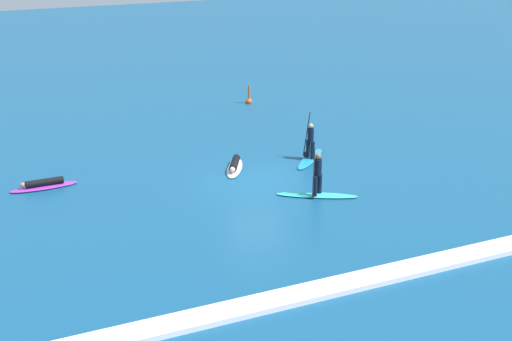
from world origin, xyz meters
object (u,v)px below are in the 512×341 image
object	(u,v)px
marker_buoy	(249,100)
surfer_on_purple_board	(44,185)
surfer_on_teal_board	(317,186)
surfer_on_blue_board	(310,152)
surfer_on_white_board	(235,166)

from	to	relation	value
marker_buoy	surfer_on_purple_board	bearing A→B (deg)	-145.79
surfer_on_teal_board	marker_buoy	world-z (taller)	surfer_on_teal_board
surfer_on_blue_board	marker_buoy	bearing A→B (deg)	38.78
surfer_on_purple_board	surfer_on_teal_board	xyz separation A→B (m)	(10.03, -5.35, 0.32)
surfer_on_teal_board	surfer_on_blue_board	bearing A→B (deg)	-85.21
surfer_on_purple_board	surfer_on_blue_board	distance (m)	11.89
surfer_on_white_board	surfer_on_blue_board	bearing A→B (deg)	114.54
surfer_on_white_board	surfer_on_blue_board	xyz separation A→B (m)	(3.67, -0.26, 0.23)
marker_buoy	surfer_on_white_board	bearing A→B (deg)	-116.37
surfer_on_white_board	marker_buoy	xyz separation A→B (m)	(4.98, 10.04, 0.04)
surfer_on_purple_board	surfer_on_blue_board	bearing A→B (deg)	172.12
surfer_on_white_board	marker_buoy	distance (m)	11.21
surfer_on_blue_board	marker_buoy	xyz separation A→B (m)	(1.31, 10.30, -0.19)
surfer_on_teal_board	surfer_on_white_board	xyz separation A→B (m)	(-1.89, 4.23, -0.29)
surfer_on_teal_board	marker_buoy	distance (m)	14.60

